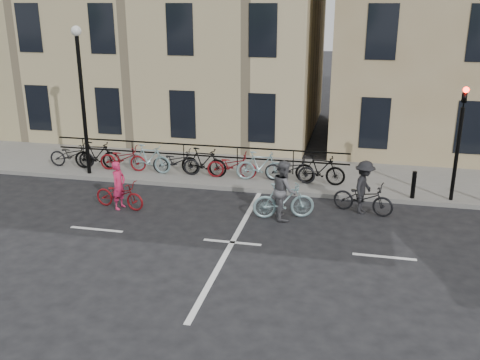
% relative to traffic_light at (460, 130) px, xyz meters
% --- Properties ---
extents(ground, '(120.00, 120.00, 0.00)m').
position_rel_traffic_light_xyz_m(ground, '(-6.20, -4.34, -2.45)').
color(ground, black).
rests_on(ground, ground).
extents(sidewalk, '(46.00, 4.00, 0.15)m').
position_rel_traffic_light_xyz_m(sidewalk, '(-10.20, 1.66, -2.38)').
color(sidewalk, slate).
rests_on(sidewalk, ground).
extents(building_west, '(20.00, 10.00, 10.00)m').
position_rel_traffic_light_xyz_m(building_west, '(-15.20, 8.66, 2.70)').
color(building_west, '#C8B187').
rests_on(building_west, sidewalk).
extents(traffic_light, '(0.18, 0.30, 3.90)m').
position_rel_traffic_light_xyz_m(traffic_light, '(0.00, 0.00, 0.00)').
color(traffic_light, black).
rests_on(traffic_light, sidewalk).
extents(lamp_post, '(0.36, 0.36, 5.28)m').
position_rel_traffic_light_xyz_m(lamp_post, '(-12.70, 0.06, 1.04)').
color(lamp_post, black).
rests_on(lamp_post, sidewalk).
extents(bollard_east, '(0.14, 0.14, 0.90)m').
position_rel_traffic_light_xyz_m(bollard_east, '(-1.20, -0.09, -1.85)').
color(bollard_east, black).
rests_on(bollard_east, sidewalk).
extents(parked_bikes, '(11.45, 1.23, 1.05)m').
position_rel_traffic_light_xyz_m(parked_bikes, '(-9.02, 0.70, -1.81)').
color(parked_bikes, black).
rests_on(parked_bikes, sidewalk).
extents(cyclist_pink, '(1.79, 0.88, 1.53)m').
position_rel_traffic_light_xyz_m(cyclist_pink, '(-10.24, -2.63, -1.92)').
color(cyclist_pink, maroon).
rests_on(cyclist_pink, ground).
extents(cyclist_grey, '(1.93, 1.03, 1.79)m').
position_rel_traffic_light_xyz_m(cyclist_grey, '(-5.10, -2.31, -1.73)').
color(cyclist_grey, '#86AAAF').
rests_on(cyclist_grey, ground).
extents(cyclist_dark, '(1.97, 1.20, 1.66)m').
position_rel_traffic_light_xyz_m(cyclist_dark, '(-2.77, -1.37, -1.80)').
color(cyclist_dark, black).
rests_on(cyclist_dark, ground).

